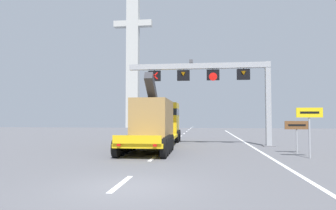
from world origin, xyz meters
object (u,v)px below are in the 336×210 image
Objects in this scene: heavy_haul_truck_yellow at (158,121)px; exit_sign_yellow at (309,120)px; overhead_lane_gantry at (216,78)px; tourist_info_sign_brown at (297,129)px; bridge_pylon_distant at (133,42)px.

heavy_haul_truck_yellow reaches higher than exit_sign_yellow.
overhead_lane_gantry reaches higher than heavy_haul_truck_yellow.
overhead_lane_gantry is 7.73m from tourist_info_sign_brown.
heavy_haul_truck_yellow is 10.36m from tourist_info_sign_brown.
overhead_lane_gantry is 9.01m from exit_sign_yellow.
bridge_pylon_distant reaches higher than exit_sign_yellow.
tourist_info_sign_brown is at bearing 90.70° from exit_sign_yellow.
overhead_lane_gantry reaches higher than tourist_info_sign_brown.
heavy_haul_truck_yellow is 0.36× the size of bridge_pylon_distant.
tourist_info_sign_brown is at bearing -23.09° from heavy_haul_truck_yellow.
overhead_lane_gantry is at bearing 6.74° from heavy_haul_truck_yellow.
overhead_lane_gantry is at bearing 125.37° from exit_sign_yellow.
bridge_pylon_distant reaches higher than heavy_haul_truck_yellow.
bridge_pylon_distant is at bearing 112.33° from overhead_lane_gantry.
heavy_haul_truck_yellow is at bearing 146.71° from exit_sign_yellow.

